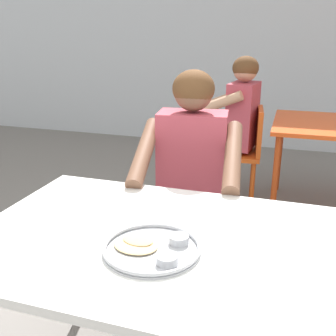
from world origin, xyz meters
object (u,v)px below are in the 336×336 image
at_px(diner_foreground, 190,175).
at_px(chair_foreground, 195,200).
at_px(table_background_red, 334,134).
at_px(patron_background, 232,118).
at_px(table_foreground, 163,257).
at_px(chair_red_left, 242,149).
at_px(thali_tray, 152,248).

bearing_deg(diner_foreground, chair_foreground, 95.76).
bearing_deg(table_background_red, patron_background, 179.24).
bearing_deg(patron_background, table_background_red, -0.76).
relative_size(table_foreground, chair_red_left, 1.53).
height_order(table_foreground, chair_foreground, chair_foreground).
bearing_deg(diner_foreground, thali_tray, -83.81).
bearing_deg(patron_background, chair_foreground, -90.31).
xyz_separation_m(table_background_red, patron_background, (-0.79, 0.01, 0.07)).
xyz_separation_m(diner_foreground, table_background_red, (0.77, 1.41, -0.07)).
relative_size(table_background_red, chair_red_left, 1.09).
bearing_deg(thali_tray, table_background_red, 72.50).
distance_m(thali_tray, diner_foreground, 0.78).
bearing_deg(chair_red_left, diner_foreground, -93.88).
distance_m(diner_foreground, chair_red_left, 1.40).
relative_size(table_foreground, thali_tray, 4.19).
relative_size(diner_foreground, chair_red_left, 1.49).
height_order(diner_foreground, chair_red_left, diner_foreground).
height_order(table_foreground, diner_foreground, diner_foreground).
xyz_separation_m(chair_foreground, patron_background, (0.01, 1.21, 0.23)).
distance_m(diner_foreground, patron_background, 1.42).
height_order(table_foreground, thali_tray, thali_tray).
bearing_deg(table_foreground, diner_foreground, 97.30).
relative_size(table_background_red, patron_background, 0.74).
bearing_deg(thali_tray, table_foreground, 87.61).
distance_m(thali_tray, patron_background, 2.20).
height_order(chair_foreground, diner_foreground, diner_foreground).
bearing_deg(thali_tray, patron_background, 92.59).
bearing_deg(chair_red_left, table_background_red, 2.95).
relative_size(chair_foreground, table_background_red, 0.96).
distance_m(table_foreground, chair_foreground, 0.93).
height_order(thali_tray, diner_foreground, diner_foreground).
xyz_separation_m(thali_tray, diner_foreground, (-0.08, 0.78, -0.04)).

